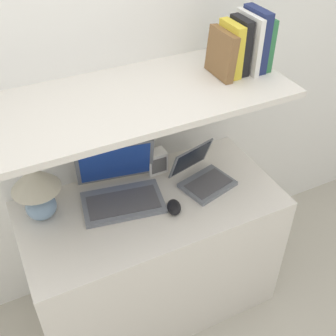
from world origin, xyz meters
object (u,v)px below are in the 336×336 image
at_px(laptop_large, 120,189).
at_px(computer_mouse, 174,207).
at_px(laptop_small, 202,176).
at_px(book_white, 248,43).
at_px(book_brown, 221,54).
at_px(book_navy, 255,40).
at_px(router_box, 156,161).
at_px(book_black, 240,46).
at_px(book_yellow, 231,49).
at_px(table_lamp, 36,187).
at_px(book_green, 262,42).

distance_m(laptop_large, computer_mouse, 0.27).
xyz_separation_m(laptop_small, book_white, (0.21, 0.04, 0.62)).
bearing_deg(book_brown, book_navy, 0.00).
distance_m(router_box, book_black, 0.70).
bearing_deg(book_white, book_yellow, 180.00).
bearing_deg(book_yellow, computer_mouse, -154.62).
relative_size(table_lamp, book_navy, 1.06).
relative_size(laptop_small, book_black, 1.28).
relative_size(laptop_large, book_navy, 1.61).
distance_m(laptop_large, book_yellow, 0.80).
xyz_separation_m(laptop_small, book_green, (0.28, 0.04, 0.61)).
height_order(book_green, book_brown, book_green).
height_order(book_white, book_brown, book_white).
bearing_deg(router_box, book_black, -22.13).
xyz_separation_m(table_lamp, book_navy, (1.01, -0.07, 0.50)).
xyz_separation_m(computer_mouse, book_white, (0.42, 0.16, 0.64)).
xyz_separation_m(table_lamp, book_brown, (0.84, -0.07, 0.47)).
distance_m(table_lamp, laptop_large, 0.38).
distance_m(book_green, book_white, 0.08).
distance_m(table_lamp, laptop_small, 0.78).
height_order(router_box, book_navy, book_navy).
distance_m(laptop_large, book_green, 0.91).
bearing_deg(book_navy, laptop_large, 177.45).
distance_m(laptop_small, book_navy, 0.68).
xyz_separation_m(laptop_large, book_green, (0.68, -0.03, 0.60)).
xyz_separation_m(table_lamp, book_green, (1.04, -0.07, 0.48)).
distance_m(laptop_large, laptop_small, 0.41).
relative_size(laptop_large, computer_mouse, 3.62).
height_order(laptop_small, book_brown, book_brown).
xyz_separation_m(table_lamp, laptop_small, (0.76, -0.11, -0.13)).
relative_size(book_black, book_brown, 1.19).
distance_m(router_box, book_white, 0.72).
bearing_deg(router_box, computer_mouse, -99.15).
bearing_deg(book_green, book_navy, 180.00).
relative_size(computer_mouse, book_black, 0.49).
bearing_deg(computer_mouse, router_box, 80.85).
relative_size(table_lamp, book_yellow, 1.25).
bearing_deg(book_white, laptop_large, 177.29).
bearing_deg(laptop_small, book_brown, 28.40).
bearing_deg(book_navy, computer_mouse, -160.70).
relative_size(laptop_large, book_black, 1.78).
relative_size(table_lamp, book_green, 1.22).
bearing_deg(book_brown, book_yellow, 0.00).
relative_size(router_box, book_green, 0.53).
bearing_deg(book_navy, book_black, 180.00).
relative_size(book_navy, book_black, 1.11).
bearing_deg(book_black, book_yellow, 180.00).
bearing_deg(router_box, book_yellow, -25.08).
height_order(table_lamp, book_brown, book_brown).
bearing_deg(router_box, book_navy, -18.33).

